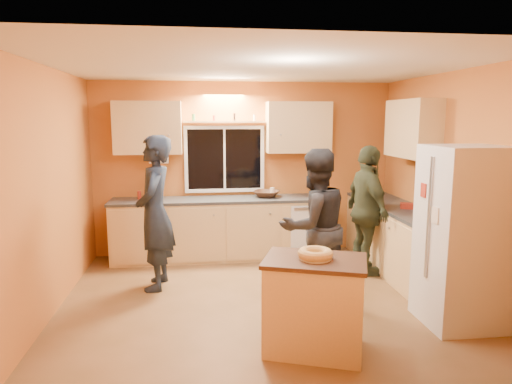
{
  "coord_description": "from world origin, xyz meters",
  "views": [
    {
      "loc": [
        -0.71,
        -4.88,
        2.06
      ],
      "look_at": [
        -0.02,
        0.4,
        1.2
      ],
      "focal_mm": 32.0,
      "sensor_mm": 36.0,
      "label": 1
    }
  ],
  "objects": [
    {
      "name": "ground",
      "position": [
        0.0,
        0.0,
        0.0
      ],
      "size": [
        4.5,
        4.5,
        0.0
      ],
      "primitive_type": "plane",
      "color": "brown",
      "rests_on": "ground"
    },
    {
      "name": "room_shell",
      "position": [
        0.12,
        0.41,
        1.62
      ],
      "size": [
        4.54,
        4.04,
        2.61
      ],
      "color": "#B4642E",
      "rests_on": "ground"
    },
    {
      "name": "back_counter",
      "position": [
        0.01,
        1.7,
        0.45
      ],
      "size": [
        4.23,
        0.62,
        0.9
      ],
      "color": "#E0B575",
      "rests_on": "ground"
    },
    {
      "name": "right_counter",
      "position": [
        1.95,
        0.5,
        0.45
      ],
      "size": [
        0.62,
        1.84,
        0.9
      ],
      "color": "#E0B575",
      "rests_on": "ground"
    },
    {
      "name": "refrigerator",
      "position": [
        1.89,
        -0.8,
        0.9
      ],
      "size": [
        0.72,
        0.7,
        1.8
      ],
      "primitive_type": "cube",
      "color": "silver",
      "rests_on": "ground"
    },
    {
      "name": "island",
      "position": [
        0.3,
        -1.16,
        0.43
      ],
      "size": [
        1.03,
        0.86,
        0.85
      ],
      "rotation": [
        0.0,
        0.0,
        -0.35
      ],
      "color": "#E0B575",
      "rests_on": "ground"
    },
    {
      "name": "bundt_pastry",
      "position": [
        0.3,
        -1.16,
        0.89
      ],
      "size": [
        0.31,
        0.31,
        0.09
      ],
      "primitive_type": "torus",
      "color": "tan",
      "rests_on": "island"
    },
    {
      "name": "person_left",
      "position": [
        -1.23,
        0.61,
        0.93
      ],
      "size": [
        0.5,
        0.71,
        1.87
      ],
      "primitive_type": "imported",
      "rotation": [
        0.0,
        0.0,
        -1.65
      ],
      "color": "black",
      "rests_on": "ground"
    },
    {
      "name": "person_center",
      "position": [
        0.57,
        -0.07,
        0.87
      ],
      "size": [
        1.01,
        0.89,
        1.74
      ],
      "primitive_type": "imported",
      "rotation": [
        0.0,
        0.0,
        3.47
      ],
      "color": "black",
      "rests_on": "ground"
    },
    {
      "name": "person_right",
      "position": [
        1.5,
        0.76,
        0.86
      ],
      "size": [
        0.51,
        1.04,
        1.72
      ],
      "primitive_type": "imported",
      "rotation": [
        0.0,
        0.0,
        1.66
      ],
      "color": "#323A25",
      "rests_on": "ground"
    },
    {
      "name": "mixing_bowl",
      "position": [
        0.31,
        1.74,
        0.95
      ],
      "size": [
        0.5,
        0.5,
        0.09
      ],
      "primitive_type": "imported",
      "rotation": [
        0.0,
        0.0,
        -0.39
      ],
      "color": "#331C11",
      "rests_on": "back_counter"
    },
    {
      "name": "utensil_crock",
      "position": [
        -1.32,
        1.68,
        0.99
      ],
      "size": [
        0.14,
        0.14,
        0.17
      ],
      "primitive_type": "cylinder",
      "color": "beige",
      "rests_on": "back_counter"
    },
    {
      "name": "potted_plant",
      "position": [
        1.9,
        -0.3,
        1.06
      ],
      "size": [
        0.33,
        0.3,
        0.32
      ],
      "primitive_type": "imported",
      "rotation": [
        0.0,
        0.0,
        -0.2
      ],
      "color": "gray",
      "rests_on": "right_counter"
    },
    {
      "name": "red_box",
      "position": [
        1.98,
        0.63,
        0.94
      ],
      "size": [
        0.19,
        0.17,
        0.07
      ],
      "primitive_type": "cube",
      "rotation": [
        0.0,
        0.0,
        -0.37
      ],
      "color": "#9F2818",
      "rests_on": "right_counter"
    }
  ]
}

